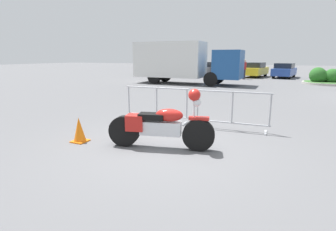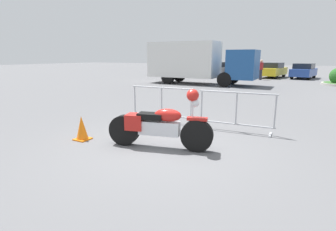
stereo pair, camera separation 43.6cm
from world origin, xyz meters
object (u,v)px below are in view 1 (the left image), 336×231
at_px(parked_car_yellow, 255,70).
at_px(traffic_cone, 79,130).
at_px(motorcycle, 160,126).
at_px(parked_car_green, 156,67).
at_px(parked_car_silver, 202,69).
at_px(parked_car_black, 228,69).
at_px(box_truck, 181,61).
at_px(crowd_barrier_near, 157,104).
at_px(crowd_barrier_far, 232,110).
at_px(pedestrian, 244,69).
at_px(parked_car_blue, 284,70).
at_px(parked_car_red, 180,68).

height_order(parked_car_yellow, traffic_cone, parked_car_yellow).
bearing_deg(motorcycle, parked_car_green, 103.51).
distance_m(parked_car_silver, parked_car_black, 2.66).
relative_size(motorcycle, box_truck, 0.30).
bearing_deg(crowd_barrier_near, crowd_barrier_far, 0.00).
height_order(box_truck, parked_car_yellow, box_truck).
height_order(crowd_barrier_near, pedestrian, pedestrian).
relative_size(crowd_barrier_near, parked_car_yellow, 0.47).
bearing_deg(parked_car_blue, motorcycle, -176.73).
xyz_separation_m(parked_car_silver, parked_car_yellow, (5.22, 0.41, -0.00)).
relative_size(parked_car_silver, parked_car_black, 0.95).
relative_size(parked_car_green, parked_car_red, 1.08).
relative_size(motorcycle, crowd_barrier_far, 1.15).
relative_size(pedestrian, traffic_cone, 2.86).
distance_m(crowd_barrier_far, parked_car_yellow, 19.82).
height_order(parked_car_green, parked_car_yellow, parked_car_green).
bearing_deg(parked_car_green, motorcycle, -144.03).
distance_m(box_truck, parked_car_black, 9.00).
bearing_deg(parked_car_blue, parked_car_red, 99.96).
relative_size(crowd_barrier_far, parked_car_black, 0.45).
distance_m(motorcycle, parked_car_yellow, 21.86).
bearing_deg(motorcycle, parked_car_yellow, 77.58).
bearing_deg(parked_car_yellow, crowd_barrier_near, -173.14).
distance_m(crowd_barrier_near, parked_car_blue, 20.25).
bearing_deg(pedestrian, parked_car_red, 8.24).
distance_m(box_truck, parked_car_blue, 11.28).
bearing_deg(parked_car_blue, parked_car_green, 102.27).
relative_size(parked_car_black, parked_car_yellow, 1.05).
relative_size(box_truck, traffic_cone, 13.07).
bearing_deg(parked_car_yellow, motorcycle, -169.96).
bearing_deg(parked_car_silver, parked_car_blue, -76.53).
height_order(crowd_barrier_near, parked_car_blue, parked_car_blue).
bearing_deg(parked_car_green, crowd_barrier_far, -139.04).
height_order(box_truck, parked_car_green, box_truck).
height_order(motorcycle, parked_car_green, parked_car_green).
height_order(crowd_barrier_far, parked_car_silver, parked_car_silver).
xyz_separation_m(parked_car_red, pedestrian, (7.27, -3.06, 0.22)).
bearing_deg(traffic_cone, parked_car_red, 105.89).
relative_size(crowd_barrier_far, parked_car_silver, 0.47).
xyz_separation_m(crowd_barrier_far, parked_car_red, (-9.41, 19.78, 0.15)).
bearing_deg(parked_car_red, motorcycle, -150.38).
relative_size(parked_car_green, pedestrian, 2.73).
distance_m(parked_car_green, traffic_cone, 23.48).
bearing_deg(parked_car_blue, parked_car_silver, 103.47).
height_order(parked_car_silver, traffic_cone, parked_car_silver).
bearing_deg(parked_car_silver, motorcycle, -156.31).
relative_size(parked_car_red, parked_car_blue, 1.03).
xyz_separation_m(parked_car_yellow, parked_car_blue, (2.61, 0.21, -0.02)).
distance_m(crowd_barrier_near, crowd_barrier_far, 2.28).
bearing_deg(crowd_barrier_far, traffic_cone, -140.83).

